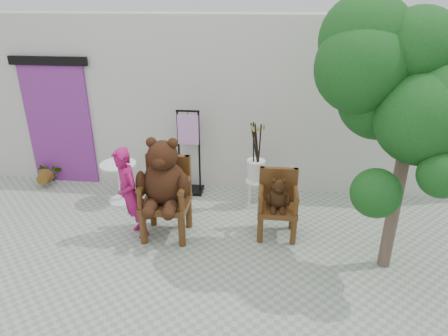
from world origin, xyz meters
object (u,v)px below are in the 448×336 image
(chair_small, at_px, (278,199))
(person, at_px, (130,194))
(tree, at_px, (392,81))
(display_stand, at_px, (189,162))
(chair_big, at_px, (164,183))
(cafe_table, at_px, (120,178))
(stool_bucket, at_px, (256,170))

(chair_small, xyz_separation_m, person, (-2.08, -0.30, 0.12))
(tree, bearing_deg, display_stand, 148.09)
(chair_small, relative_size, tree, 0.30)
(display_stand, xyz_separation_m, tree, (2.70, -1.68, 1.80))
(chair_big, height_order, person, chair_big)
(person, distance_m, cafe_table, 1.19)
(chair_big, relative_size, display_stand, 1.00)
(cafe_table, bearing_deg, stool_bucket, 3.00)
(display_stand, bearing_deg, chair_small, -38.09)
(chair_big, distance_m, stool_bucket, 1.64)
(cafe_table, xyz_separation_m, stool_bucket, (2.28, 0.12, 0.20))
(stool_bucket, bearing_deg, person, -146.51)
(display_stand, bearing_deg, stool_bucket, -17.32)
(cafe_table, bearing_deg, tree, -17.36)
(person, bearing_deg, chair_small, 57.17)
(stool_bucket, bearing_deg, display_stand, 162.48)
(chair_small, relative_size, person, 0.71)
(chair_big, bearing_deg, cafe_table, 138.19)
(cafe_table, xyz_separation_m, tree, (3.81, -1.19, 1.94))
(person, relative_size, display_stand, 0.92)
(person, relative_size, cafe_table, 1.97)
(chair_small, height_order, cafe_table, chair_small)
(chair_small, bearing_deg, cafe_table, 164.80)
(person, height_order, stool_bucket, stool_bucket)
(person, relative_size, stool_bucket, 0.96)
(chair_big, bearing_deg, stool_bucket, 39.95)
(chair_big, distance_m, cafe_table, 1.45)
(chair_small, height_order, display_stand, display_stand)
(chair_small, height_order, stool_bucket, stool_bucket)
(chair_small, xyz_separation_m, cafe_table, (-2.64, 0.72, -0.13))
(display_stand, bearing_deg, tree, -31.71)
(stool_bucket, distance_m, tree, 2.66)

